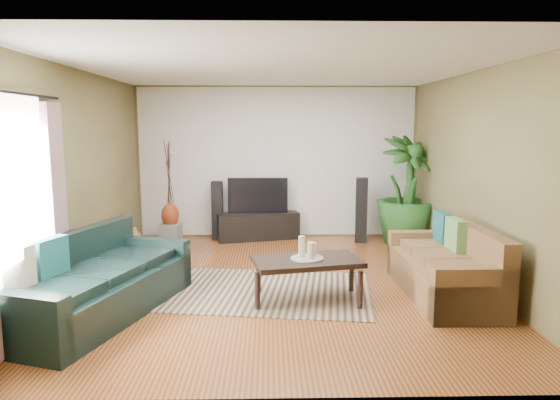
{
  "coord_description": "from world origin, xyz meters",
  "views": [
    {
      "loc": [
        -0.14,
        -6.2,
        2.02
      ],
      "look_at": [
        0.0,
        0.2,
        1.05
      ],
      "focal_mm": 32.0,
      "sensor_mm": 36.0,
      "label": 1
    }
  ],
  "objects_px": {
    "tv_stand": "(258,226)",
    "speaker_right": "(361,210)",
    "sofa_right": "(443,261)",
    "coffee_table": "(307,280)",
    "potted_plant": "(408,190)",
    "speaker_left": "(217,210)",
    "side_table": "(117,254)",
    "television": "(258,195)",
    "sofa_left": "(97,276)",
    "vase": "(170,215)",
    "pedestal": "(171,233)"
  },
  "relations": [
    {
      "from": "tv_stand",
      "to": "speaker_right",
      "type": "relative_size",
      "value": 1.28
    },
    {
      "from": "sofa_right",
      "to": "coffee_table",
      "type": "bearing_deg",
      "value": -85.97
    },
    {
      "from": "coffee_table",
      "to": "potted_plant",
      "type": "height_order",
      "value": "potted_plant"
    },
    {
      "from": "coffee_table",
      "to": "tv_stand",
      "type": "height_order",
      "value": "coffee_table"
    },
    {
      "from": "speaker_left",
      "to": "side_table",
      "type": "xyz_separation_m",
      "value": [
        -1.14,
        -2.12,
        -0.22
      ]
    },
    {
      "from": "television",
      "to": "sofa_left",
      "type": "bearing_deg",
      "value": -114.74
    },
    {
      "from": "sofa_left",
      "to": "speaker_right",
      "type": "height_order",
      "value": "speaker_right"
    },
    {
      "from": "potted_plant",
      "to": "vase",
      "type": "distance_m",
      "value": 4.08
    },
    {
      "from": "sofa_left",
      "to": "pedestal",
      "type": "relative_size",
      "value": 7.16
    },
    {
      "from": "speaker_left",
      "to": "potted_plant",
      "type": "bearing_deg",
      "value": -5.96
    },
    {
      "from": "pedestal",
      "to": "vase",
      "type": "bearing_deg",
      "value": 0.0
    },
    {
      "from": "coffee_table",
      "to": "speaker_right",
      "type": "bearing_deg",
      "value": 56.4
    },
    {
      "from": "speaker_right",
      "to": "television",
      "type": "bearing_deg",
      "value": -178.05
    },
    {
      "from": "sofa_left",
      "to": "pedestal",
      "type": "height_order",
      "value": "sofa_left"
    },
    {
      "from": "sofa_right",
      "to": "television",
      "type": "relative_size",
      "value": 1.8
    },
    {
      "from": "sofa_left",
      "to": "coffee_table",
      "type": "xyz_separation_m",
      "value": [
        2.26,
        0.38,
        -0.18
      ]
    },
    {
      "from": "speaker_left",
      "to": "vase",
      "type": "height_order",
      "value": "speaker_left"
    },
    {
      "from": "coffee_table",
      "to": "television",
      "type": "height_order",
      "value": "television"
    },
    {
      "from": "speaker_left",
      "to": "speaker_right",
      "type": "distance_m",
      "value": 2.52
    },
    {
      "from": "coffee_table",
      "to": "tv_stand",
      "type": "xyz_separation_m",
      "value": [
        -0.63,
        3.16,
        -0.01
      ]
    },
    {
      "from": "potted_plant",
      "to": "speaker_left",
      "type": "bearing_deg",
      "value": 172.93
    },
    {
      "from": "sofa_right",
      "to": "speaker_right",
      "type": "distance_m",
      "value": 2.82
    },
    {
      "from": "coffee_table",
      "to": "side_table",
      "type": "height_order",
      "value": "side_table"
    },
    {
      "from": "sofa_right",
      "to": "speaker_right",
      "type": "xyz_separation_m",
      "value": [
        -0.46,
        2.78,
        0.13
      ]
    },
    {
      "from": "side_table",
      "to": "sofa_right",
      "type": "bearing_deg",
      "value": -12.48
    },
    {
      "from": "tv_stand",
      "to": "pedestal",
      "type": "xyz_separation_m",
      "value": [
        -1.51,
        -0.2,
        -0.08
      ]
    },
    {
      "from": "sofa_left",
      "to": "potted_plant",
      "type": "relative_size",
      "value": 1.26
    },
    {
      "from": "pedestal",
      "to": "vase",
      "type": "xyz_separation_m",
      "value": [
        0.0,
        0.0,
        0.31
      ]
    },
    {
      "from": "sofa_left",
      "to": "speaker_left",
      "type": "relative_size",
      "value": 2.24
    },
    {
      "from": "television",
      "to": "pedestal",
      "type": "height_order",
      "value": "television"
    },
    {
      "from": "pedestal",
      "to": "side_table",
      "type": "height_order",
      "value": "side_table"
    },
    {
      "from": "tv_stand",
      "to": "vase",
      "type": "xyz_separation_m",
      "value": [
        -1.51,
        -0.2,
        0.24
      ]
    },
    {
      "from": "speaker_left",
      "to": "television",
      "type": "bearing_deg",
      "value": 1.11
    },
    {
      "from": "sofa_right",
      "to": "tv_stand",
      "type": "bearing_deg",
      "value": -143.93
    },
    {
      "from": "sofa_left",
      "to": "side_table",
      "type": "xyz_separation_m",
      "value": [
        -0.23,
        1.42,
        -0.13
      ]
    },
    {
      "from": "tv_stand",
      "to": "television",
      "type": "distance_m",
      "value": 0.55
    },
    {
      "from": "potted_plant",
      "to": "sofa_left",
      "type": "bearing_deg",
      "value": -143.06
    },
    {
      "from": "tv_stand",
      "to": "vase",
      "type": "distance_m",
      "value": 1.54
    },
    {
      "from": "sofa_left",
      "to": "coffee_table",
      "type": "height_order",
      "value": "sofa_left"
    },
    {
      "from": "speaker_left",
      "to": "tv_stand",
      "type": "bearing_deg",
      "value": 1.11
    },
    {
      "from": "tv_stand",
      "to": "side_table",
      "type": "xyz_separation_m",
      "value": [
        -1.86,
        -2.12,
        0.06
      ]
    },
    {
      "from": "sofa_left",
      "to": "coffee_table",
      "type": "relative_size",
      "value": 1.92
    },
    {
      "from": "television",
      "to": "speaker_left",
      "type": "bearing_deg",
      "value": 180.0
    },
    {
      "from": "pedestal",
      "to": "coffee_table",
      "type": "bearing_deg",
      "value": -54.1
    },
    {
      "from": "sofa_right",
      "to": "speaker_left",
      "type": "xyz_separation_m",
      "value": [
        -2.97,
        3.03,
        0.09
      ]
    },
    {
      "from": "speaker_right",
      "to": "coffee_table",
      "type": "bearing_deg",
      "value": -101.89
    },
    {
      "from": "speaker_right",
      "to": "potted_plant",
      "type": "distance_m",
      "value": 0.84
    },
    {
      "from": "tv_stand",
      "to": "potted_plant",
      "type": "bearing_deg",
      "value": -22.79
    },
    {
      "from": "sofa_left",
      "to": "side_table",
      "type": "relative_size",
      "value": 3.93
    },
    {
      "from": "sofa_left",
      "to": "tv_stand",
      "type": "distance_m",
      "value": 3.9
    }
  ]
}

